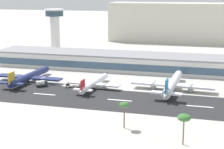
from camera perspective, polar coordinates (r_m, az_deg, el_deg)
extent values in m
plane|color=#B2AFA8|center=(176.15, 0.82, -4.09)|extent=(1400.00, 1400.00, 0.00)
cube|color=#262628|center=(176.74, 0.87, -4.01)|extent=(800.00, 34.20, 0.08)
cube|color=white|center=(189.42, -10.54, -3.04)|extent=(12.00, 1.20, 0.01)
cube|color=white|center=(176.48, 1.21, -4.02)|extent=(12.00, 1.20, 0.01)
cube|color=white|center=(171.93, 13.56, -4.88)|extent=(12.00, 1.20, 0.01)
cube|color=silver|center=(245.08, 1.04, 2.01)|extent=(168.99, 27.39, 9.49)
cube|color=#38516B|center=(232.03, 0.21, 1.25)|extent=(163.92, 0.30, 4.27)
cube|color=gray|center=(244.11, 1.04, 3.22)|extent=(170.68, 27.67, 1.00)
cylinder|color=silver|center=(298.93, -8.88, 6.01)|extent=(7.52, 7.52, 31.38)
cylinder|color=#2D4251|center=(297.26, -9.01, 9.43)|extent=(14.29, 14.29, 4.36)
cylinder|color=silver|center=(297.10, -9.03, 9.96)|extent=(15.43, 15.43, 1.20)
cube|color=beige|center=(376.82, 11.18, 7.96)|extent=(148.42, 36.91, 38.91)
cylinder|color=navy|center=(216.24, -12.73, -0.27)|extent=(5.81, 40.77, 4.06)
sphere|color=navy|center=(233.55, -10.26, 0.84)|extent=(3.86, 3.86, 3.86)
cone|color=navy|center=(199.50, -15.64, -1.57)|extent=(3.97, 7.47, 3.66)
cube|color=navy|center=(215.65, -12.84, -0.43)|extent=(40.23, 7.81, 0.89)
cylinder|color=gray|center=(211.51, -10.71, -0.79)|extent=(2.88, 5.80, 2.64)
cylinder|color=gray|center=(220.42, -14.85, -0.44)|extent=(2.88, 5.80, 2.64)
cube|color=navy|center=(200.72, -15.39, -1.35)|extent=(13.73, 3.93, 0.72)
cube|color=gold|center=(200.05, -15.44, -0.56)|extent=(0.89, 5.51, 6.50)
cylinder|color=black|center=(215.15, -12.97, -1.06)|extent=(0.73, 0.73, 1.12)
cylinder|color=white|center=(198.06, -2.79, -1.33)|extent=(5.56, 34.60, 3.45)
sphere|color=white|center=(213.72, -1.12, -0.23)|extent=(3.27, 3.27, 3.27)
cone|color=white|center=(182.69, -4.74, -2.62)|extent=(3.48, 6.38, 3.10)
cube|color=white|center=(197.53, -2.86, -1.48)|extent=(29.28, 6.95, 0.76)
cylinder|color=gray|center=(195.47, -1.07, -1.81)|extent=(2.53, 4.95, 2.24)
cylinder|color=gray|center=(200.08, -4.60, -1.49)|extent=(2.53, 4.95, 2.24)
cube|color=white|center=(183.81, -4.58, -2.41)|extent=(10.02, 3.45, 0.61)
cube|color=red|center=(183.18, -4.59, -1.68)|extent=(0.84, 4.68, 5.51)
cylinder|color=black|center=(197.08, -2.96, -2.07)|extent=(0.62, 0.62, 0.95)
cylinder|color=silver|center=(196.01, 9.49, -1.40)|extent=(6.72, 45.54, 4.54)
sphere|color=silver|center=(217.87, 10.37, 0.04)|extent=(4.31, 4.31, 4.31)
cone|color=silver|center=(174.37, 8.39, -3.20)|extent=(4.47, 8.35, 4.08)
cube|color=silver|center=(195.26, 9.45, -1.60)|extent=(43.79, 8.90, 1.00)
cylinder|color=gray|center=(194.39, 12.29, -2.03)|extent=(3.25, 6.49, 2.95)
cylinder|color=gray|center=(197.01, 6.62, -1.61)|extent=(3.25, 6.49, 2.95)
cube|color=silver|center=(175.97, 8.50, -2.90)|extent=(14.96, 4.45, 0.80)
cube|color=#1975B2|center=(175.12, 8.53, -1.90)|extent=(1.02, 6.15, 7.26)
cylinder|color=black|center=(194.59, 9.36, -2.39)|extent=(0.82, 0.82, 1.25)
cube|color=white|center=(199.98, -6.95, -1.83)|extent=(3.52, 3.19, 1.00)
cube|color=black|center=(199.73, -6.96, -1.57)|extent=(2.30, 2.17, 0.90)
cylinder|color=black|center=(200.59, -7.32, -1.94)|extent=(0.65, 0.58, 0.60)
cylinder|color=black|center=(199.09, -7.20, -2.05)|extent=(0.65, 0.58, 0.60)
cylinder|color=black|center=(201.13, -6.70, -1.88)|extent=(0.65, 0.58, 0.60)
cylinder|color=black|center=(199.63, -6.58, -1.99)|extent=(0.65, 0.58, 0.60)
cube|color=#2D3338|center=(204.08, -10.94, -1.60)|extent=(6.06, 5.80, 1.20)
cube|color=silver|center=(203.54, -11.15, -1.24)|extent=(4.75, 4.60, 1.60)
cube|color=#2D3338|center=(204.32, -10.37, -1.16)|extent=(2.73, 2.76, 1.50)
cylinder|color=black|center=(203.68, -10.27, -1.77)|extent=(0.86, 0.81, 0.90)
cylinder|color=black|center=(205.91, -10.46, -1.62)|extent=(0.86, 0.81, 0.90)
cylinder|color=black|center=(202.57, -11.40, -1.90)|extent=(0.86, 0.81, 0.90)
cylinder|color=black|center=(204.81, -11.59, -1.75)|extent=(0.86, 0.81, 0.90)
cylinder|color=brown|center=(128.73, 11.11, -8.69)|extent=(0.49, 0.49, 9.82)
ellipsoid|color=#386B33|center=(127.00, 11.20, -6.63)|extent=(4.63, 4.63, 2.55)
cylinder|color=brown|center=(140.97, 1.92, -6.56)|extent=(0.47, 0.47, 9.41)
ellipsoid|color=#386B33|center=(139.45, 1.93, -4.74)|extent=(3.90, 3.90, 2.14)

